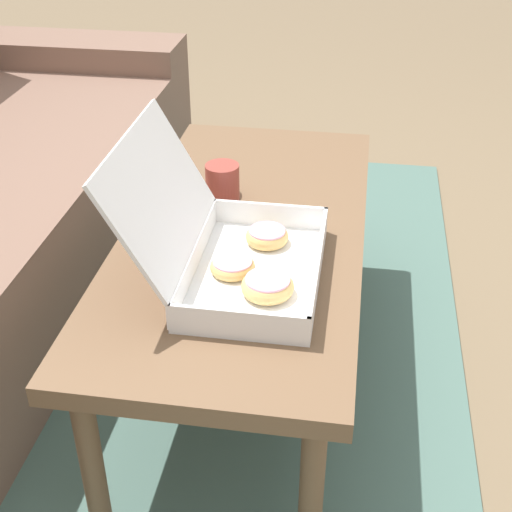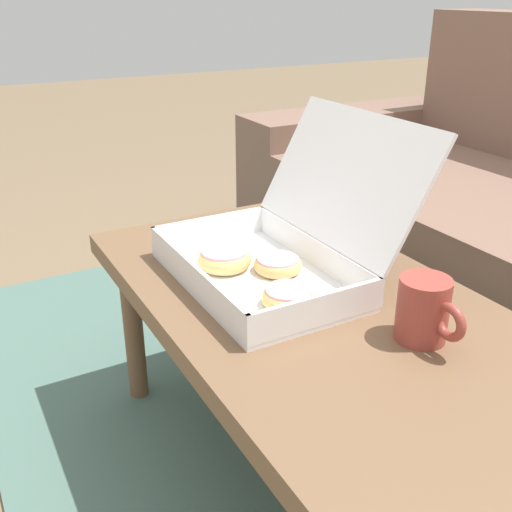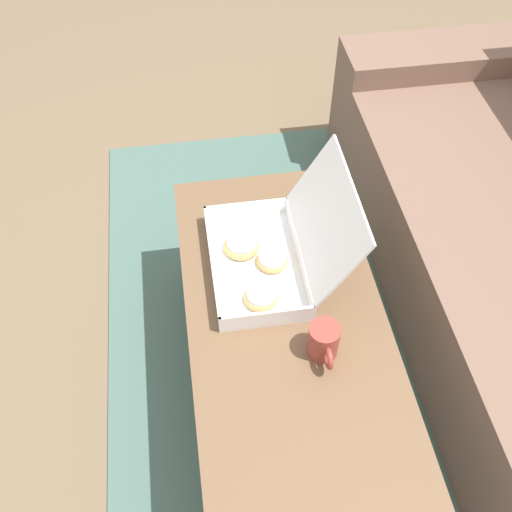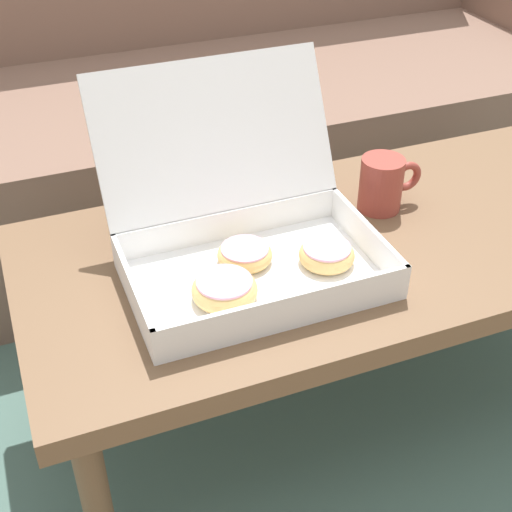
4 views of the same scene
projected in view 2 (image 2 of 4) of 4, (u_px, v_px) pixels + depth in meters
The scene contains 5 objects.
ground_plane at pixel (361, 497), 1.16m from camera, with size 12.00×12.00×0.00m, color #756047.
area_rug at pixel (472, 443), 1.29m from camera, with size 2.52×1.82×0.01m, color #4C6B60.
coffee_table at pixel (344, 344), 0.98m from camera, with size 1.14×0.52×0.41m.
pastry_box at pixel (279, 248), 1.08m from camera, with size 0.40×0.37×0.28m.
coffee_mug at pixel (423, 311), 0.89m from camera, with size 0.12×0.08×0.10m.
Camera 2 is at (0.66, -0.60, 0.90)m, focal length 42.00 mm.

